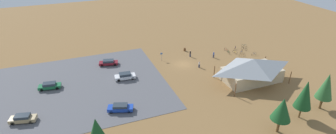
{
  "coord_description": "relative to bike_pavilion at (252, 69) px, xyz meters",
  "views": [
    {
      "loc": [
        25.27,
        54.23,
        29.77
      ],
      "look_at": [
        4.95,
        2.09,
        1.2
      ],
      "focal_mm": 28.27,
      "sensor_mm": 36.0,
      "label": 1
    }
  ],
  "objects": [
    {
      "name": "bicycle_blue_edge_south",
      "position": [
        -7.1,
        -13.58,
        -2.6
      ],
      "size": [
        1.42,
        0.86,
        0.75
      ],
      "color": "black",
      "rests_on": "ground"
    },
    {
      "name": "car_green_far_end",
      "position": [
        42.08,
        -12.53,
        -2.2
      ],
      "size": [
        4.7,
        2.32,
        1.4
      ],
      "color": "#1E6B3D",
      "rests_on": "parking_lot_asphalt"
    },
    {
      "name": "car_blue_near_entry",
      "position": [
        29.75,
        0.68,
        -2.21
      ],
      "size": [
        5.01,
        3.21,
        1.35
      ],
      "color": "#1E42B2",
      "rests_on": "parking_lot_asphalt"
    },
    {
      "name": "bicycle_teal_yard_left",
      "position": [
        -10.49,
        -17.14,
        -2.57
      ],
      "size": [
        1.45,
        1.05,
        0.84
      ],
      "color": "black",
      "rests_on": "ground"
    },
    {
      "name": "visitor_by_pavilion",
      "position": [
        1.69,
        -13.65,
        -2.05
      ],
      "size": [
        0.36,
        0.36,
        1.71
      ],
      "color": "#2D3347",
      "rests_on": "ground"
    },
    {
      "name": "bicycle_yellow_lone_west",
      "position": [
        -5.19,
        -13.88,
        -2.55
      ],
      "size": [
        0.48,
        1.72,
        0.85
      ],
      "color": "black",
      "rests_on": "ground"
    },
    {
      "name": "bicycle_silver_by_bin",
      "position": [
        -9.38,
        -11.11,
        -2.56
      ],
      "size": [
        1.74,
        0.48,
        0.81
      ],
      "color": "black",
      "rests_on": "ground"
    },
    {
      "name": "bicycle_black_yard_right",
      "position": [
        -9.05,
        -15.01,
        -2.57
      ],
      "size": [
        1.07,
        1.47,
        0.81
      ],
      "color": "black",
      "rests_on": "ground"
    },
    {
      "name": "pine_far_east",
      "position": [
        6.56,
        15.86,
        1.61
      ],
      "size": [
        3.23,
        3.23,
        6.59
      ],
      "color": "brown",
      "rests_on": "ground"
    },
    {
      "name": "ground",
      "position": [
        10.87,
        -12.83,
        -2.94
      ],
      "size": [
        160.0,
        160.0,
        0.0
      ],
      "primitive_type": "plane",
      "color": "olive",
      "rests_on": "ground"
    },
    {
      "name": "bicycle_orange_back_row",
      "position": [
        -5.94,
        -11.59,
        -2.59
      ],
      "size": [
        1.67,
        0.64,
        0.76
      ],
      "color": "black",
      "rests_on": "ground"
    },
    {
      "name": "visitor_crossing_yard",
      "position": [
        7.21,
        -16.44,
        -2.0
      ],
      "size": [
        0.36,
        0.37,
        1.79
      ],
      "color": "#2D3347",
      "rests_on": "ground"
    },
    {
      "name": "visitor_near_lot",
      "position": [
        7.88,
        -9.93,
        -2.08
      ],
      "size": [
        0.36,
        0.36,
        1.65
      ],
      "color": "#2D3347",
      "rests_on": "ground"
    },
    {
      "name": "bicycle_red_trailside",
      "position": [
        -3.85,
        -16.2,
        -2.56
      ],
      "size": [
        0.48,
        1.72,
        0.89
      ],
      "color": "black",
      "rests_on": "ground"
    },
    {
      "name": "pine_midwest",
      "position": [
        0.2,
        14.25,
        1.94
      ],
      "size": [
        2.98,
        2.98,
        7.54
      ],
      "color": "brown",
      "rests_on": "ground"
    },
    {
      "name": "car_tan_back_corner",
      "position": [
        46.36,
        -2.36,
        -2.2
      ],
      "size": [
        4.66,
        2.68,
        1.4
      ],
      "color": "tan",
      "rests_on": "parking_lot_asphalt"
    },
    {
      "name": "trash_bin",
      "position": [
        6.96,
        -20.51,
        -2.49
      ],
      "size": [
        0.6,
        0.6,
        0.9
      ],
      "primitive_type": "cylinder",
      "color": "brown",
      "rests_on": "ground"
    },
    {
      "name": "bicycle_purple_near_sign",
      "position": [
        -6.98,
        -16.42,
        -2.59
      ],
      "size": [
        1.17,
        1.29,
        0.75
      ],
      "color": "black",
      "rests_on": "ground"
    },
    {
      "name": "car_white_second_row",
      "position": [
        26.2,
        -10.85,
        -2.17
      ],
      "size": [
        4.76,
        2.33,
        1.46
      ],
      "color": "white",
      "rests_on": "parking_lot_asphalt"
    },
    {
      "name": "bike_pavilion",
      "position": [
        0.0,
        0.0,
        0.0
      ],
      "size": [
        14.44,
        8.61,
        5.34
      ],
      "color": "#C6B28E",
      "rests_on": "ground"
    },
    {
      "name": "parking_lot_asphalt",
      "position": [
        36.25,
        -11.03,
        -2.92
      ],
      "size": [
        36.62,
        31.39,
        0.05
      ],
      "primitive_type": "cube",
      "color": "#56565B",
      "rests_on": "ground"
    },
    {
      "name": "pine_east",
      "position": [
        -5.63,
        13.53,
        1.9
      ],
      "size": [
        2.96,
        2.96,
        7.41
      ],
      "color": "brown",
      "rests_on": "ground"
    },
    {
      "name": "lot_sign",
      "position": [
        15.13,
        -17.13,
        -1.53
      ],
      "size": [
        0.56,
        0.08,
        2.2
      ],
      "color": "#99999E",
      "rests_on": "ground"
    },
    {
      "name": "bicycle_green_mid_cluster",
      "position": [
        -3.57,
        -14.47,
        -2.57
      ],
      "size": [
        0.48,
        1.65,
        0.83
      ],
      "color": "black",
      "rests_on": "ground"
    },
    {
      "name": "car_maroon_end_stall",
      "position": [
        28.45,
        -19.39,
        -2.22
      ],
      "size": [
        4.87,
        2.84,
        1.34
      ],
      "color": "maroon",
      "rests_on": "parking_lot_asphalt"
    }
  ]
}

